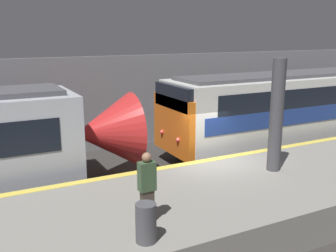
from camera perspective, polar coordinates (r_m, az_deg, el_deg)
name	(u,v)px	position (r m, az deg, el deg)	size (l,w,h in m)	color
ground_plane	(209,187)	(14.15, 5.94, -8.73)	(120.00, 120.00, 0.00)	#33302D
platform	(252,197)	(12.21, 12.11, -10.01)	(40.00, 4.70, 1.06)	gray
station_rear_barrier	(139,101)	(18.84, -4.20, 3.70)	(50.00, 0.15, 4.30)	gray
support_pillar_near	(276,116)	(12.58, 15.47, 1.44)	(0.42, 0.42, 3.53)	#47474C
person_waiting	(147,186)	(9.02, -3.07, -8.67)	(0.38, 0.24, 1.67)	#473D33
trash_bin	(146,223)	(8.40, -3.22, -13.85)	(0.44, 0.44, 0.85)	#4C4C51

